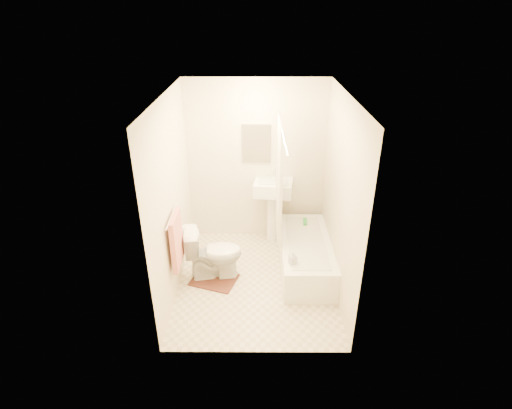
{
  "coord_description": "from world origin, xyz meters",
  "views": [
    {
      "loc": [
        0.02,
        -4.23,
        3.27
      ],
      "look_at": [
        0.0,
        0.25,
        1.0
      ],
      "focal_mm": 28.0,
      "sensor_mm": 36.0,
      "label": 1
    }
  ],
  "objects_px": {
    "toilet": "(214,254)",
    "bath_mat": "(214,280)",
    "bathtub": "(305,254)",
    "soap_bottle": "(293,258)",
    "sink": "(273,208)"
  },
  "relations": [
    {
      "from": "toilet",
      "to": "bath_mat",
      "type": "distance_m",
      "value": 0.36
    },
    {
      "from": "bathtub",
      "to": "soap_bottle",
      "type": "xyz_separation_m",
      "value": [
        -0.22,
        -0.52,
        0.3
      ]
    },
    {
      "from": "bath_mat",
      "to": "bathtub",
      "type": "bearing_deg",
      "value": 13.56
    },
    {
      "from": "toilet",
      "to": "bath_mat",
      "type": "xyz_separation_m",
      "value": [
        -0.0,
        -0.09,
        -0.35
      ]
    },
    {
      "from": "bath_mat",
      "to": "toilet",
      "type": "bearing_deg",
      "value": 88.8
    },
    {
      "from": "toilet",
      "to": "sink",
      "type": "xyz_separation_m",
      "value": [
        0.8,
        0.96,
        0.17
      ]
    },
    {
      "from": "bathtub",
      "to": "soap_bottle",
      "type": "relative_size",
      "value": 8.36
    },
    {
      "from": "bathtub",
      "to": "bath_mat",
      "type": "xyz_separation_m",
      "value": [
        -1.22,
        -0.29,
        -0.2
      ]
    },
    {
      "from": "toilet",
      "to": "bath_mat",
      "type": "height_order",
      "value": "toilet"
    },
    {
      "from": "toilet",
      "to": "bathtub",
      "type": "distance_m",
      "value": 1.24
    },
    {
      "from": "bathtub",
      "to": "bath_mat",
      "type": "height_order",
      "value": "bathtub"
    },
    {
      "from": "soap_bottle",
      "to": "toilet",
      "type": "bearing_deg",
      "value": 162.27
    },
    {
      "from": "toilet",
      "to": "bathtub",
      "type": "height_order",
      "value": "toilet"
    },
    {
      "from": "toilet",
      "to": "sink",
      "type": "relative_size",
      "value": 0.69
    },
    {
      "from": "bathtub",
      "to": "toilet",
      "type": "bearing_deg",
      "value": -170.66
    }
  ]
}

